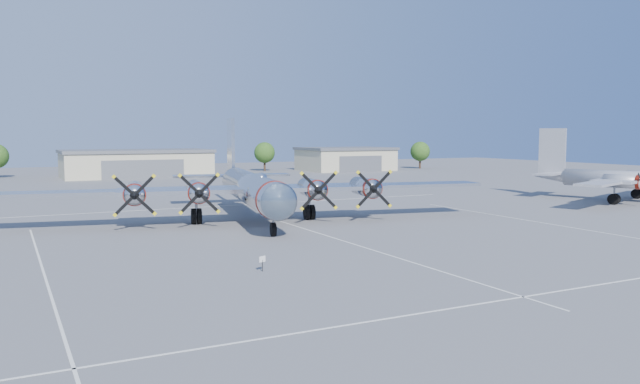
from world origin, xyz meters
name	(u,v)px	position (x,y,z in m)	size (l,w,h in m)	color
ground	(327,236)	(0.00, 0.00, 0.00)	(260.00, 260.00, 0.00)	#535355
parking_lines	(337,239)	(0.00, -1.75, 0.01)	(60.00, 50.08, 0.01)	silver
hangar_center	(136,163)	(0.00, 81.96, 2.71)	(28.60, 14.60, 5.40)	#BAB494
hangar_east	(346,159)	(48.00, 81.96, 2.71)	(20.60, 14.60, 5.40)	#BAB494
tree_east	(265,153)	(30.00, 88.00, 4.22)	(4.80, 4.80, 6.64)	#382619
tree_far_east	(420,151)	(68.00, 80.00, 4.22)	(4.80, 4.80, 6.64)	#382619
main_bomber_b29	(251,219)	(-1.98, 12.73, 0.00)	(47.03, 32.17, 10.40)	silver
twin_engine_east	(616,201)	(45.61, 7.56, 0.00)	(29.27, 21.04, 9.28)	#A4A4A9
info_placard	(262,261)	(-9.88, -10.10, 0.68)	(0.48, 0.23, 0.97)	black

